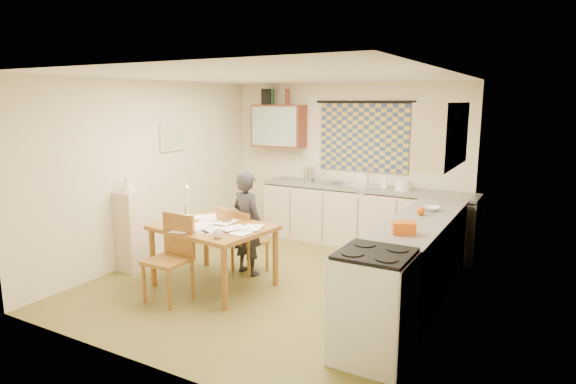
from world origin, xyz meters
The scene contains 44 objects.
floor centered at (0.00, 0.00, -0.01)m, with size 4.00×4.50×0.02m, color brown.
ceiling centered at (0.00, 0.00, 2.51)m, with size 4.00×4.50×0.02m, color white.
wall_back centered at (0.00, 2.26, 1.25)m, with size 4.00×0.02×2.50m, color beige.
wall_front centered at (0.00, -2.26, 1.25)m, with size 4.00×0.02×2.50m, color beige.
wall_left centered at (-2.01, 0.00, 1.25)m, with size 0.02×4.50×2.50m, color beige.
wall_right centered at (2.01, 0.00, 1.25)m, with size 0.02×4.50×2.50m, color beige.
window_blind centered at (0.30, 2.22, 1.65)m, with size 1.45×0.03×1.05m, color navy.
curtain_rod centered at (0.30, 2.20, 2.20)m, with size 0.04×0.04×1.60m, color black.
wall_cabinet centered at (-1.15, 2.08, 1.80)m, with size 0.90×0.34×0.70m, color maroon.
wall_cabinet_glass centered at (-1.15, 1.91, 1.80)m, with size 0.84×0.02×0.64m, color #99B2A5.
upper_cabinet_right centered at (1.83, 0.55, 1.85)m, with size 0.34×1.30×0.70m, color #CDB395.
framed_print centered at (-1.97, 0.40, 1.70)m, with size 0.04×0.50×0.40m, color beige.
print_canvas centered at (-1.95, 0.40, 1.70)m, with size 0.01×0.42×0.32m, color silver.
counter_back centered at (0.46, 1.95, 0.45)m, with size 3.30×0.62×0.92m.
counter_right centered at (1.70, 0.13, 0.45)m, with size 0.62×2.95×0.92m.
stove centered at (1.70, -1.21, 0.49)m, with size 0.63×0.63×0.97m.
sink centered at (0.39, 1.95, 0.88)m, with size 0.55×0.45×0.10m, color silver.
tap centered at (0.42, 2.13, 1.06)m, with size 0.03×0.03×0.28m, color silver.
dish_rack centered at (-0.17, 1.95, 0.95)m, with size 0.35×0.30×0.06m, color silver.
kettle centered at (-0.51, 1.95, 1.04)m, with size 0.18×0.18×0.24m, color silver.
mixing_bowl centered at (1.04, 1.95, 1.00)m, with size 0.24×0.24×0.16m, color white.
soap_bottle centered at (0.74, 2.00, 1.01)m, with size 0.09×0.10×0.19m, color white.
bowl centered at (1.70, 0.82, 0.94)m, with size 0.22×0.22×0.05m, color white.
orange_bag centered at (1.70, -0.36, 0.98)m, with size 0.22×0.16×0.12m, color #C9540F.
fruit_orange centered at (1.65, 0.52, 0.97)m, with size 0.10×0.10×0.10m, color #C9540F.
speaker centered at (-1.37, 2.08, 2.28)m, with size 0.16×0.20×0.26m, color black.
bottle_green centered at (-1.29, 2.08, 2.28)m, with size 0.07×0.07×0.26m, color #195926.
bottle_brown centered at (-0.99, 2.08, 2.28)m, with size 0.07×0.07×0.26m, color maroon.
dining_table centered at (-0.55, -0.51, 0.38)m, with size 1.44×1.16×0.75m.
chair_far centered at (-0.45, 0.08, 0.26)m, with size 0.46×0.46×0.83m.
chair_near centered at (-0.71, -1.12, 0.30)m, with size 0.44×0.44×0.97m.
person centered at (-0.43, 0.03, 0.67)m, with size 0.55×0.43×1.34m, color black.
shelf_stand centered at (-1.84, -0.61, 0.53)m, with size 0.32×0.30×1.06m, color #CDB395.
lampshade centered at (-1.84, -0.61, 1.17)m, with size 0.20×0.20×0.22m, color beige.
letter_rack centered at (-0.57, -0.27, 0.83)m, with size 0.22×0.10×0.16m, color brown.
mug centered at (-0.18, -0.91, 0.79)m, with size 0.12×0.12×0.09m, color white.
magazine centered at (-1.06, -0.73, 0.76)m, with size 0.28×0.32×0.03m, color maroon.
book centered at (-0.97, -0.58, 0.76)m, with size 0.25×0.28×0.02m, color #C9540F.
orange_box centered at (-0.90, -0.75, 0.77)m, with size 0.12×0.08×0.04m, color #C9540F.
eyeglasses centered at (-0.43, -0.81, 0.76)m, with size 0.13×0.04×0.02m, color black.
candle_holder centered at (-1.05, -0.41, 0.84)m, with size 0.06×0.06×0.18m, color silver.
candle centered at (-1.05, -0.38, 1.04)m, with size 0.02×0.02×0.22m, color white.
candle_flame centered at (-1.04, -0.39, 1.16)m, with size 0.02×0.02×0.02m, color #FFCC66.
papers centered at (-0.54, -0.54, 0.76)m, with size 1.19×1.01×0.02m.
Camera 1 is at (2.94, -4.94, 2.22)m, focal length 30.00 mm.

